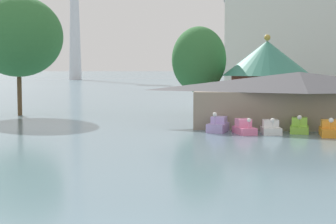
% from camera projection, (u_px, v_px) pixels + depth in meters
% --- Properties ---
extents(pedal_boat_lavender, '(2.01, 2.96, 1.76)m').
position_uv_depth(pedal_boat_lavender, '(218.00, 125.00, 46.20)').
color(pedal_boat_lavender, '#B299D8').
rests_on(pedal_boat_lavender, ground).
extents(pedal_boat_pink, '(2.06, 2.80, 1.41)m').
position_uv_depth(pedal_boat_pink, '(244.00, 128.00, 44.66)').
color(pedal_boat_pink, pink).
rests_on(pedal_boat_pink, ground).
extents(pedal_boat_white, '(1.67, 2.54, 1.40)m').
position_uv_depth(pedal_boat_white, '(271.00, 128.00, 44.79)').
color(pedal_boat_white, white).
rests_on(pedal_boat_white, ground).
extents(pedal_boat_lime, '(1.81, 2.57, 1.60)m').
position_uv_depth(pedal_boat_lime, '(299.00, 127.00, 45.32)').
color(pedal_boat_lime, '#8CCC3F').
rests_on(pedal_boat_lime, ground).
extents(pedal_boat_orange, '(1.60, 3.08, 1.58)m').
position_uv_depth(pedal_boat_orange, '(329.00, 130.00, 43.24)').
color(pedal_boat_orange, orange).
rests_on(pedal_boat_orange, ground).
extents(boathouse, '(20.65, 8.54, 5.11)m').
position_uv_depth(boathouse, '(299.00, 98.00, 49.86)').
color(boathouse, gray).
rests_on(boathouse, ground).
extents(green_roof_pavilion, '(9.81, 9.81, 9.17)m').
position_uv_depth(green_roof_pavilion, '(267.00, 75.00, 59.62)').
color(green_roof_pavilion, brown).
rests_on(green_roof_pavilion, ground).
extents(shoreline_tree_tall_left, '(10.19, 10.19, 13.72)m').
position_uv_depth(shoreline_tree_tall_left, '(18.00, 36.00, 61.64)').
color(shoreline_tree_tall_left, brown).
rests_on(shoreline_tree_tall_left, ground).
extents(shoreline_tree_mid, '(6.23, 6.23, 10.20)m').
position_uv_depth(shoreline_tree_mid, '(199.00, 60.00, 61.45)').
color(shoreline_tree_mid, brown).
rests_on(shoreline_tree_mid, ground).
extents(background_building_block, '(28.76, 13.98, 17.39)m').
position_uv_depth(background_building_block, '(318.00, 47.00, 81.60)').
color(background_building_block, silver).
rests_on(background_building_block, ground).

